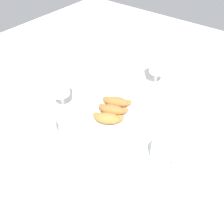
% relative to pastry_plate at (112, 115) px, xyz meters
% --- Properties ---
extents(ground_plane, '(2.20, 2.20, 0.00)m').
position_rel_pastry_plate_xyz_m(ground_plane, '(0.03, 0.01, -0.01)').
color(ground_plane, silver).
extents(pastry_plate, '(0.26, 0.26, 0.02)m').
position_rel_pastry_plate_xyz_m(pastry_plate, '(0.00, 0.00, 0.00)').
color(pastry_plate, silver).
rests_on(pastry_plate, ground_plane).
extents(croissant_large, '(0.12, 0.10, 0.04)m').
position_rel_pastry_plate_xyz_m(croissant_large, '(0.01, -0.04, 0.03)').
color(croissant_large, '#BC7A38').
rests_on(croissant_large, pastry_plate).
extents(croissant_small, '(0.12, 0.10, 0.04)m').
position_rel_pastry_plate_xyz_m(croissant_small, '(-0.00, 0.00, 0.03)').
color(croissant_small, '#AD6B33').
rests_on(croissant_small, pastry_plate).
extents(croissant_extra, '(0.12, 0.10, 0.04)m').
position_rel_pastry_plate_xyz_m(croissant_extra, '(-0.02, 0.05, 0.03)').
color(croissant_extra, '#AD6B33').
rests_on(croissant_extra, pastry_plate).
extents(coffee_cup_near, '(0.14, 0.14, 0.06)m').
position_rel_pastry_plate_xyz_m(coffee_cup_near, '(0.25, -0.05, 0.02)').
color(coffee_cup_near, silver).
rests_on(coffee_cup_near, ground_plane).
extents(coffee_cup_far, '(0.14, 0.14, 0.06)m').
position_rel_pastry_plate_xyz_m(coffee_cup_far, '(-0.14, -0.22, 0.02)').
color(coffee_cup_far, silver).
rests_on(coffee_cup_far, ground_plane).
extents(juice_glass_left, '(0.08, 0.08, 0.14)m').
position_rel_pastry_plate_xyz_m(juice_glass_left, '(-0.22, -0.07, 0.08)').
color(juice_glass_left, white).
rests_on(juice_glass_left, ground_plane).
extents(juice_glass_right, '(0.08, 0.08, 0.14)m').
position_rel_pastry_plate_xyz_m(juice_glass_right, '(0.02, 0.32, 0.08)').
color(juice_glass_right, white).
rests_on(juice_glass_right, ground_plane).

